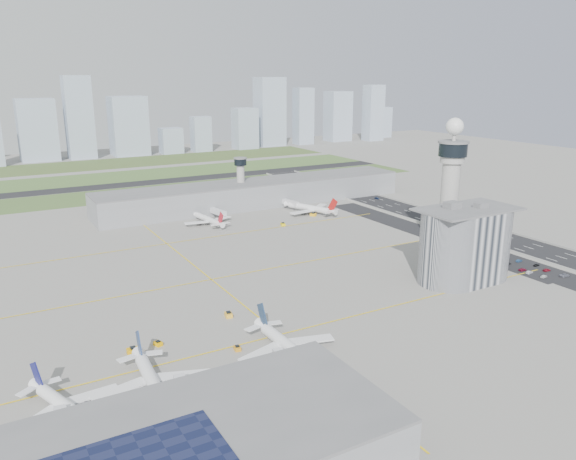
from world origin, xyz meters
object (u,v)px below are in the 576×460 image
airplane_far_a (208,216)px  airplane_near_c (288,340)px  car_lot_6 (564,275)px  car_lot_10 (504,256)px  airplane_far_b (309,204)px  tug_4 (283,224)px  car_lot_1 (529,272)px  car_hw_2 (377,198)px  admin_building (465,245)px  tug_5 (313,214)px  tug_0 (133,350)px  car_lot_5 (485,256)px  jet_bridge_far_1 (284,203)px  car_lot_4 (490,259)px  tug_3 (229,314)px  car_lot_9 (519,261)px  car_hw_1 (461,226)px  car_lot_3 (507,263)px  car_lot_2 (523,270)px  airplane_near_b (153,376)px  car_lot_8 (536,265)px  jet_bridge_near_0 (59,450)px  secondary_tower (241,178)px  car_lot_11 (497,253)px  car_hw_4 (319,186)px  airplane_near_a (66,400)px  tug_2 (237,348)px  jet_bridge_near_2 (293,380)px  car_lot_7 (547,270)px  jet_bridge_far_0 (212,212)px  jet_bridge_near_1 (188,411)px  car_lot_0 (544,276)px  control_tower (451,182)px  tug_1 (158,343)px

airplane_far_a → airplane_near_c: bearing=160.3°
car_lot_6 → car_lot_10: car_lot_6 is taller
airplane_far_b → tug_4: 35.03m
car_lot_1 → car_hw_2: (38.33, 153.71, -0.11)m
admin_building → tug_5: 125.83m
tug_0 → airplane_far_b: bearing=-45.6°
tug_4 → car_lot_5: tug_4 is taller
jet_bridge_far_1 → car_lot_4: bearing=2.1°
airplane_far_a → tug_3: airplane_far_a is taller
car_lot_9 → car_lot_6: bearing=173.4°
tug_5 → car_hw_1: 86.70m
car_lot_3 → tug_4: bearing=23.7°
jet_bridge_far_1 → car_lot_2: (31.22, -159.47, -2.30)m
airplane_near_b → car_lot_5: 174.45m
airplane_far_a → tug_3: bearing=154.9°
car_lot_8 → car_lot_9: size_ratio=0.94×
tug_3 → car_lot_4: 131.40m
jet_bridge_near_0 → tug_4: jet_bridge_near_0 is taller
secondary_tower → car_lot_1: secondary_tower is taller
tug_5 → car_lot_11: tug_5 is taller
airplane_near_c → tug_0: bearing=-122.5°
car_lot_10 → car_hw_4: bearing=1.1°
airplane_near_a → tug_2: size_ratio=12.65×
airplane_near_b → car_lot_9: size_ratio=10.46×
jet_bridge_near_2 → tug_2: 28.52m
car_lot_7 → tug_4: bearing=29.3°
admin_building → jet_bridge_far_0: admin_building is taller
jet_bridge_near_1 → car_lot_5: 175.13m
jet_bridge_near_0 → car_lot_3: bearing=-67.8°
car_lot_9 → car_lot_1: bearing=136.1°
car_lot_0 → jet_bridge_near_1: bearing=91.8°
tug_2 → car_hw_1: bearing=-149.1°
airplane_near_a → car_hw_1: (224.75, 84.37, -4.26)m
tug_0 → tug_5: 187.00m
control_tower → car_hw_4: size_ratio=17.80×
car_lot_8 → car_lot_9: bearing=4.4°
airplane_near_b → car_lot_2: size_ratio=9.82×
car_lot_2 → car_lot_6: 16.61m
tug_3 → airplane_near_c: bearing=-72.6°
car_hw_1 → airplane_far_a: bearing=146.2°
car_lot_7 → car_lot_9: bearing=2.0°
jet_bridge_far_0 → car_lot_7: 188.06m
control_tower → tug_1: (-149.43, -25.42, -34.24)m
car_lot_8 → car_hw_1: size_ratio=1.00×
control_tower → tug_2: 139.46m
car_lot_3 → car_hw_4: (24.80, 197.15, 0.04)m
airplane_near_b → airplane_far_b: size_ratio=0.95×
secondary_tower → tug_3: size_ratio=9.33×
jet_bridge_far_1 → tug_1: size_ratio=5.08×
tug_2 → tug_4: (85.97, 124.82, 0.18)m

